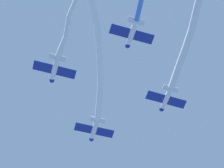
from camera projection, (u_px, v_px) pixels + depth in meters
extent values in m
ellipsoid|color=silver|center=(94.00, 129.00, 64.75)|extent=(2.16, 4.00, 0.81)
sphere|color=navy|center=(91.00, 139.00, 65.66)|extent=(0.89, 0.89, 0.69)
ellipsoid|color=#1E2847|center=(94.00, 131.00, 65.25)|extent=(0.86, 1.12, 0.43)
cube|color=navy|center=(94.00, 130.00, 64.72)|extent=(5.88, 3.30, 0.11)
cube|color=silver|center=(97.00, 120.00, 64.00)|extent=(2.38, 1.50, 0.09)
cube|color=navy|center=(97.00, 119.00, 64.41)|extent=(0.42, 0.88, 1.12)
cylinder|color=white|center=(98.00, 110.00, 62.90)|extent=(1.72, 3.11, 1.38)
cylinder|color=white|center=(100.00, 92.00, 61.36)|extent=(1.64, 3.22, 1.28)
cylinder|color=white|center=(100.00, 73.00, 59.97)|extent=(1.27, 2.93, 1.09)
cylinder|color=white|center=(100.00, 54.00, 58.51)|extent=(1.30, 3.02, 1.13)
cylinder|color=white|center=(98.00, 33.00, 56.88)|extent=(0.98, 3.21, 1.13)
cylinder|color=white|center=(94.00, 10.00, 55.20)|extent=(1.36, 3.26, 1.13)
sphere|color=white|center=(98.00, 118.00, 63.75)|extent=(0.88, 0.88, 0.88)
sphere|color=white|center=(99.00, 102.00, 62.05)|extent=(0.88, 0.88, 0.88)
sphere|color=white|center=(101.00, 82.00, 60.66)|extent=(0.88, 0.88, 0.88)
sphere|color=white|center=(100.00, 63.00, 59.28)|extent=(0.88, 0.88, 0.88)
sphere|color=white|center=(99.00, 44.00, 57.74)|extent=(0.88, 0.88, 0.88)
sphere|color=white|center=(96.00, 21.00, 56.02)|extent=(0.88, 0.88, 0.88)
ellipsoid|color=silver|center=(55.00, 69.00, 59.28)|extent=(2.22, 3.99, 0.81)
sphere|color=navy|center=(52.00, 80.00, 60.19)|extent=(0.90, 0.90, 0.69)
ellipsoid|color=#1E2847|center=(54.00, 71.00, 59.78)|extent=(0.87, 1.12, 0.43)
cube|color=navy|center=(54.00, 70.00, 59.25)|extent=(5.86, 3.39, 0.11)
cube|color=silver|center=(57.00, 58.00, 58.54)|extent=(2.37, 1.54, 0.09)
cube|color=navy|center=(58.00, 57.00, 58.94)|extent=(0.43, 0.88, 1.12)
cylinder|color=white|center=(62.00, 46.00, 57.78)|extent=(2.28, 2.88, 1.26)
cylinder|color=white|center=(68.00, 26.00, 56.70)|extent=(1.79, 2.93, 1.21)
cylinder|color=white|center=(74.00, 5.00, 55.39)|extent=(2.25, 3.11, 0.81)
sphere|color=white|center=(58.00, 56.00, 58.28)|extent=(0.78, 0.78, 0.78)
sphere|color=white|center=(66.00, 37.00, 57.28)|extent=(0.78, 0.78, 0.78)
sphere|color=white|center=(70.00, 16.00, 56.12)|extent=(0.78, 0.78, 0.78)
ellipsoid|color=silver|center=(166.00, 98.00, 62.46)|extent=(2.32, 3.96, 0.81)
sphere|color=navy|center=(162.00, 109.00, 63.36)|extent=(0.91, 0.91, 0.69)
ellipsoid|color=#1E2847|center=(165.00, 100.00, 62.96)|extent=(0.89, 1.13, 0.43)
cube|color=navy|center=(166.00, 100.00, 62.43)|extent=(5.84, 3.53, 0.11)
cube|color=silver|center=(170.00, 89.00, 61.73)|extent=(2.37, 1.59, 0.09)
cube|color=navy|center=(170.00, 87.00, 62.13)|extent=(0.46, 0.87, 1.12)
cylinder|color=white|center=(175.00, 77.00, 60.74)|extent=(2.12, 3.44, 1.20)
cylinder|color=white|center=(182.00, 58.00, 59.19)|extent=(2.02, 2.85, 1.57)
cylinder|color=white|center=(188.00, 39.00, 57.64)|extent=(1.90, 3.25, 0.99)
cylinder|color=white|center=(194.00, 19.00, 56.11)|extent=(1.77, 2.95, 1.37)
sphere|color=white|center=(171.00, 87.00, 61.47)|extent=(0.94, 0.94, 0.94)
sphere|color=white|center=(179.00, 66.00, 60.00)|extent=(0.94, 0.94, 0.94)
sphere|color=white|center=(185.00, 50.00, 58.38)|extent=(0.94, 0.94, 0.94)
sphere|color=white|center=(192.00, 28.00, 56.89)|extent=(0.94, 0.94, 0.94)
sphere|color=white|center=(197.00, 8.00, 55.32)|extent=(0.94, 0.94, 0.94)
ellipsoid|color=silver|center=(132.00, 33.00, 56.90)|extent=(2.25, 3.98, 0.81)
sphere|color=navy|center=(128.00, 46.00, 57.81)|extent=(0.90, 0.90, 0.69)
ellipsoid|color=#1E2847|center=(131.00, 35.00, 57.40)|extent=(0.88, 1.12, 0.43)
cube|color=navy|center=(132.00, 34.00, 56.87)|extent=(5.86, 3.43, 0.11)
cube|color=silver|center=(136.00, 21.00, 56.17)|extent=(2.37, 1.55, 0.09)
cube|color=navy|center=(136.00, 20.00, 56.57)|extent=(0.44, 0.88, 1.12)
cylinder|color=#4C75DB|center=(139.00, 9.00, 55.05)|extent=(1.59, 2.88, 1.26)
sphere|color=#4C75DB|center=(137.00, 19.00, 55.91)|extent=(0.65, 0.65, 0.65)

